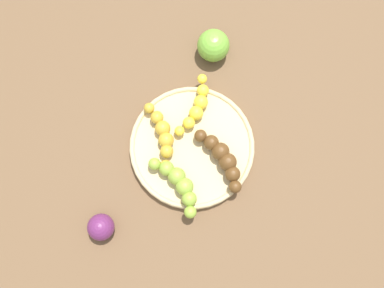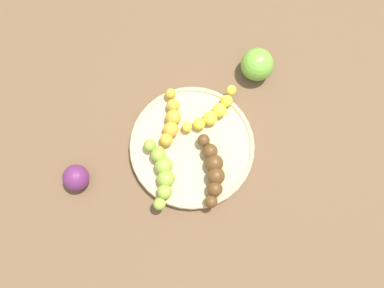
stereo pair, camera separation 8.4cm
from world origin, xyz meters
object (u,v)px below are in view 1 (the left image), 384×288
(fruit_bowl, at_px, (192,147))
(plum_purple, at_px, (101,227))
(banana_spotted, at_px, (162,135))
(apple_green, at_px, (213,46))
(banana_yellow, at_px, (196,107))
(banana_green, at_px, (178,183))
(banana_overripe, at_px, (222,158))

(fruit_bowl, height_order, plum_purple, plum_purple)
(banana_spotted, relative_size, apple_green, 2.10)
(apple_green, height_order, plum_purple, apple_green)
(banana_spotted, distance_m, apple_green, 0.22)
(banana_yellow, relative_size, banana_green, 0.86)
(fruit_bowl, distance_m, banana_yellow, 0.08)
(banana_yellow, xyz_separation_m, banana_spotted, (-0.04, 0.08, 0.00))
(banana_overripe, relative_size, plum_purple, 2.69)
(banana_yellow, relative_size, apple_green, 1.67)
(fruit_bowl, bearing_deg, plum_purple, 116.83)
(banana_overripe, height_order, banana_yellow, banana_overripe)
(banana_green, xyz_separation_m, plum_purple, (-0.04, 0.16, -0.01))
(banana_overripe, relative_size, banana_spotted, 0.98)
(banana_spotted, relative_size, banana_green, 1.08)
(apple_green, bearing_deg, banana_spotted, 135.90)
(fruit_bowl, height_order, apple_green, apple_green)
(banana_green, bearing_deg, plum_purple, 172.36)
(apple_green, distance_m, plum_purple, 0.43)
(apple_green, bearing_deg, banana_green, 150.41)
(banana_spotted, distance_m, banana_green, 0.10)
(banana_overripe, xyz_separation_m, banana_green, (-0.02, 0.10, -0.00))
(banana_yellow, height_order, plum_purple, plum_purple)
(banana_yellow, relative_size, banana_spotted, 0.79)
(fruit_bowl, bearing_deg, banana_spotted, 55.95)
(apple_green, bearing_deg, fruit_bowl, 152.35)
(banana_green, bearing_deg, fruit_bowl, 34.07)
(banana_overripe, distance_m, banana_green, 0.10)
(fruit_bowl, distance_m, banana_green, 0.09)
(banana_yellow, distance_m, apple_green, 0.14)
(banana_overripe, height_order, banana_green, banana_overripe)
(banana_yellow, distance_m, plum_purple, 0.30)
(apple_green, bearing_deg, banana_overripe, 167.75)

